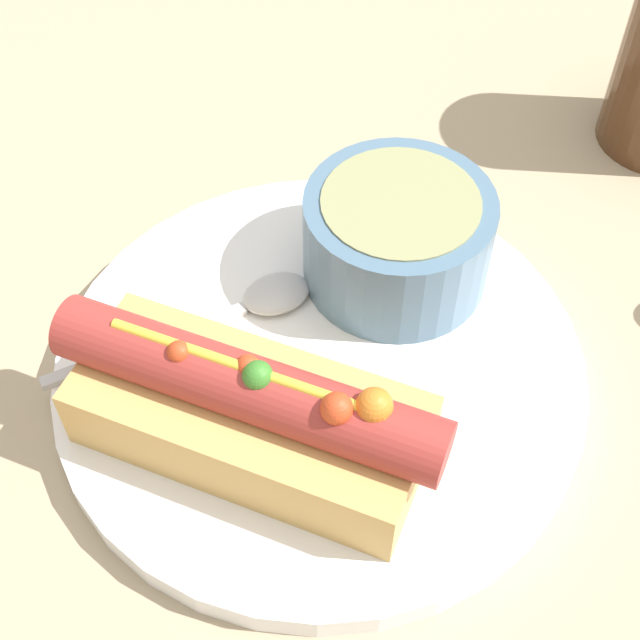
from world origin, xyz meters
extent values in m
plane|color=tan|center=(0.00, 0.00, 0.00)|extent=(4.00, 4.00, 0.00)
cylinder|color=white|center=(0.00, 0.00, 0.01)|extent=(0.27, 0.27, 0.02)
cube|color=tan|center=(0.00, -0.06, 0.03)|extent=(0.17, 0.10, 0.04)
cylinder|color=#9E332D|center=(0.00, -0.06, 0.06)|extent=(0.18, 0.07, 0.03)
sphere|color=#C63F1E|center=(0.04, -0.05, 0.07)|extent=(0.01, 0.01, 0.01)
sphere|color=#C63F1E|center=(-0.03, -0.07, 0.07)|extent=(0.01, 0.01, 0.01)
sphere|color=#387A28|center=(0.01, -0.06, 0.07)|extent=(0.01, 0.01, 0.01)
sphere|color=orange|center=(0.06, -0.04, 0.08)|extent=(0.02, 0.02, 0.02)
sphere|color=#C63F1E|center=(0.00, -0.05, 0.07)|extent=(0.01, 0.01, 0.01)
cylinder|color=gold|center=(0.00, -0.06, 0.07)|extent=(0.13, 0.03, 0.01)
cylinder|color=slate|center=(0.00, 0.07, 0.04)|extent=(0.10, 0.10, 0.05)
cylinder|color=#8C8E60|center=(0.00, 0.07, 0.06)|extent=(0.08, 0.08, 0.01)
cube|color=#B7B7BC|center=(-0.08, -0.04, 0.02)|extent=(0.06, 0.10, 0.00)
ellipsoid|color=#B7B7BC|center=(-0.04, 0.02, 0.02)|extent=(0.04, 0.05, 0.01)
camera|label=1|loc=(0.15, -0.22, 0.38)|focal=50.00mm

